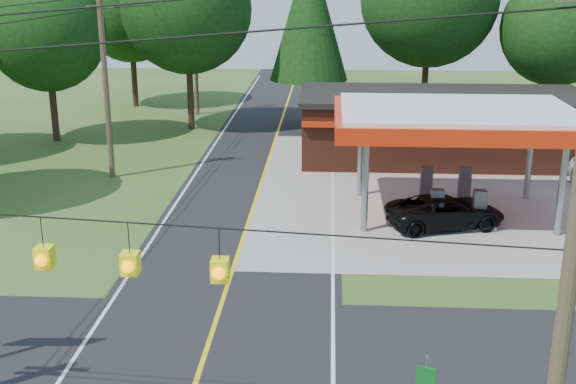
{
  "coord_description": "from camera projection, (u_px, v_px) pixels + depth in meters",
  "views": [
    {
      "loc": [
        3.48,
        -18.22,
        10.76
      ],
      "look_at": [
        2.0,
        7.0,
        2.8
      ],
      "focal_mm": 45.0,
      "sensor_mm": 36.0,
      "label": 1
    }
  ],
  "objects": [
    {
      "name": "ground",
      "position": [
        205.0,
        356.0,
        20.77
      ],
      "size": [
        120.0,
        120.0,
        0.0
      ],
      "primitive_type": "plane",
      "color": "#2D541D",
      "rests_on": "ground"
    },
    {
      "name": "main_highway",
      "position": [
        205.0,
        356.0,
        20.77
      ],
      "size": [
        8.0,
        120.0,
        0.02
      ],
      "primitive_type": "cube",
      "color": "black",
      "rests_on": "ground"
    },
    {
      "name": "cross_road",
      "position": [
        205.0,
        356.0,
        20.77
      ],
      "size": [
        70.0,
        7.0,
        0.02
      ],
      "primitive_type": "cube",
      "color": "black",
      "rests_on": "ground"
    },
    {
      "name": "lane_center_yellow",
      "position": [
        205.0,
        355.0,
        20.77
      ],
      "size": [
        0.15,
        110.0,
        0.0
      ],
      "primitive_type": "cube",
      "color": "yellow",
      "rests_on": "main_highway"
    },
    {
      "name": "gas_canopy",
      "position": [
        456.0,
        121.0,
        31.36
      ],
      "size": [
        10.6,
        7.4,
        4.88
      ],
      "color": "gray",
      "rests_on": "ground"
    },
    {
      "name": "convenience_store",
      "position": [
        443.0,
        126.0,
        41.52
      ],
      "size": [
        16.4,
        7.55,
        3.8
      ],
      "color": "#612B1B",
      "rests_on": "ground"
    },
    {
      "name": "utility_pole_near_right",
      "position": [
        571.0,
        270.0,
        11.9
      ],
      "size": [
        1.8,
        0.3,
        11.5
      ],
      "color": "#473828",
      "rests_on": "ground"
    },
    {
      "name": "utility_pole_far_left",
      "position": [
        105.0,
        79.0,
        36.8
      ],
      "size": [
        1.8,
        0.3,
        10.0
      ],
      "color": "#473828",
      "rests_on": "ground"
    },
    {
      "name": "utility_pole_north",
      "position": [
        195.0,
        51.0,
        53.03
      ],
      "size": [
        0.3,
        0.3,
        9.5
      ],
      "color": "#473828",
      "rests_on": "ground"
    },
    {
      "name": "overhead_beacons",
      "position": [
        84.0,
        224.0,
        13.25
      ],
      "size": [
        17.04,
        2.04,
        1.03
      ],
      "color": "black",
      "rests_on": "ground"
    },
    {
      "name": "treeline_backdrop",
      "position": [
        285.0,
        25.0,
        41.34
      ],
      "size": [
        70.27,
        51.59,
        13.3
      ],
      "color": "#332316",
      "rests_on": "ground"
    },
    {
      "name": "suv_car",
      "position": [
        445.0,
        212.0,
        30.82
      ],
      "size": [
        6.15,
        6.15,
        1.39
      ],
      "primitive_type": "imported",
      "rotation": [
        0.0,
        0.0,
        1.84
      ],
      "color": "black",
      "rests_on": "ground"
    }
  ]
}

